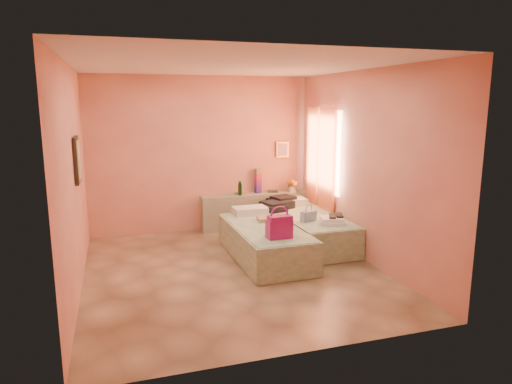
# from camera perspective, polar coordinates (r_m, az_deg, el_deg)

# --- Properties ---
(ground) EXTENTS (4.50, 4.50, 0.00)m
(ground) POSITION_cam_1_polar(r_m,az_deg,el_deg) (6.50, -2.84, -9.87)
(ground) COLOR tan
(ground) RESTS_ON ground
(room_walls) EXTENTS (4.02, 4.51, 2.81)m
(room_walls) POSITION_cam_1_polar(r_m,az_deg,el_deg) (6.69, -2.50, 6.49)
(room_walls) COLOR #EB9F7D
(room_walls) RESTS_ON ground
(headboard_ledge) EXTENTS (2.05, 0.30, 0.65)m
(headboard_ledge) POSITION_cam_1_polar(r_m,az_deg,el_deg) (8.59, -0.08, -2.34)
(headboard_ledge) COLOR gray
(headboard_ledge) RESTS_ON ground
(bed_left) EXTENTS (0.93, 2.01, 0.50)m
(bed_left) POSITION_cam_1_polar(r_m,az_deg,el_deg) (6.94, 1.13, -6.29)
(bed_left) COLOR beige
(bed_left) RESTS_ON ground
(bed_right) EXTENTS (0.93, 2.01, 0.50)m
(bed_right) POSITION_cam_1_polar(r_m,az_deg,el_deg) (7.65, 6.50, -4.70)
(bed_right) COLOR beige
(bed_right) RESTS_ON ground
(water_bottle) EXTENTS (0.07, 0.07, 0.25)m
(water_bottle) POSITION_cam_1_polar(r_m,az_deg,el_deg) (8.36, -2.02, 0.41)
(water_bottle) COLOR #153C1A
(water_bottle) RESTS_ON headboard_ledge
(rainbow_box) EXTENTS (0.12, 0.12, 0.46)m
(rainbow_box) POSITION_cam_1_polar(r_m,az_deg,el_deg) (8.57, 0.25, 1.41)
(rainbow_box) COLOR #A41467
(rainbow_box) RESTS_ON headboard_ledge
(small_dish) EXTENTS (0.13, 0.13, 0.03)m
(small_dish) POSITION_cam_1_polar(r_m,az_deg,el_deg) (8.48, -2.35, -0.19)
(small_dish) COLOR #4D8E72
(small_dish) RESTS_ON headboard_ledge
(green_book) EXTENTS (0.22, 0.18, 0.03)m
(green_book) POSITION_cam_1_polar(r_m,az_deg,el_deg) (8.69, 2.09, 0.09)
(green_book) COLOR #274A33
(green_book) RESTS_ON headboard_ledge
(flower_vase) EXTENTS (0.23, 0.23, 0.29)m
(flower_vase) POSITION_cam_1_polar(r_m,az_deg,el_deg) (8.68, 4.58, 0.92)
(flower_vase) COLOR silver
(flower_vase) RESTS_ON headboard_ledge
(magenta_handbag) EXTENTS (0.35, 0.20, 0.32)m
(magenta_handbag) POSITION_cam_1_polar(r_m,az_deg,el_deg) (6.26, 2.92, -4.34)
(magenta_handbag) COLOR #A41467
(magenta_handbag) RESTS_ON bed_left
(khaki_garment) EXTENTS (0.38, 0.32, 0.06)m
(khaki_garment) POSITION_cam_1_polar(r_m,az_deg,el_deg) (7.19, 1.62, -3.35)
(khaki_garment) COLOR tan
(khaki_garment) RESTS_ON bed_left
(clothes_pile) EXTENTS (0.72, 0.72, 0.17)m
(clothes_pile) POSITION_cam_1_polar(r_m,az_deg,el_deg) (8.01, 2.97, -1.45)
(clothes_pile) COLOR black
(clothes_pile) RESTS_ON bed_right
(blue_handbag) EXTENTS (0.27, 0.18, 0.16)m
(blue_handbag) POSITION_cam_1_polar(r_m,az_deg,el_deg) (7.18, 6.57, -3.02)
(blue_handbag) COLOR #3C5F91
(blue_handbag) RESTS_ON bed_right
(towel_stack) EXTENTS (0.42, 0.39, 0.10)m
(towel_stack) POSITION_cam_1_polar(r_m,az_deg,el_deg) (7.08, 9.71, -3.57)
(towel_stack) COLOR white
(towel_stack) RESTS_ON bed_right
(sandal_pair) EXTENTS (0.29, 0.33, 0.03)m
(sandal_pair) POSITION_cam_1_polar(r_m,az_deg,el_deg) (7.14, 9.97, -2.94)
(sandal_pair) COLOR black
(sandal_pair) RESTS_ON towel_stack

